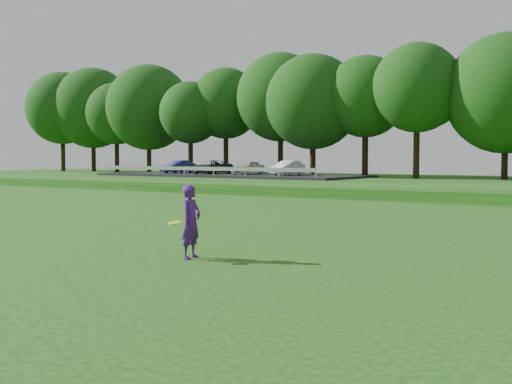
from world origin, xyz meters
The scene contains 4 objects.
ground centered at (0.00, 0.00, 0.00)m, with size 140.00×140.00×0.00m, color #103E0C.
walking_path centered at (0.00, 20.00, 0.02)m, with size 130.00×1.60×0.04m, color gray.
parking_lot centered at (-24.12, 32.79, 0.99)m, with size 24.00×9.00×1.38m.
woman centered at (0.51, -0.65, 0.84)m, with size 0.49×0.94×1.67m.
Camera 1 is at (9.98, -11.64, 2.31)m, focal length 45.00 mm.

